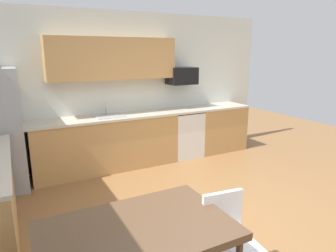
{
  "coord_description": "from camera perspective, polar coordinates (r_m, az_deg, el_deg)",
  "views": [
    {
      "loc": [
        -1.91,
        -2.64,
        2.01
      ],
      "look_at": [
        0.0,
        1.0,
        1.0
      ],
      "focal_mm": 32.38,
      "sensor_mm": 36.0,
      "label": 1
    }
  ],
  "objects": [
    {
      "name": "sink_basin",
      "position": [
        5.28,
        -10.92,
        1.18
      ],
      "size": [
        0.48,
        0.4,
        0.14
      ],
      "primitive_type": "cube",
      "color": "#A5A8AD",
      "rests_on": "countertop_back"
    },
    {
      "name": "upper_cabinets_back",
      "position": [
        5.33,
        -10.31,
        12.39
      ],
      "size": [
        2.2,
        0.34,
        0.7
      ],
      "primitive_type": "cube",
      "color": "tan"
    },
    {
      "name": "sink_faucet",
      "position": [
        5.42,
        -11.55,
        3.2
      ],
      "size": [
        0.02,
        0.02,
        0.24
      ],
      "primitive_type": "cylinder",
      "color": "#B2B5BA",
      "rests_on": "countertop_back"
    },
    {
      "name": "chair_near_table",
      "position": [
        2.77,
        11.24,
        -19.51
      ],
      "size": [
        0.44,
        0.44,
        0.85
      ],
      "color": "white",
      "rests_on": "ground"
    },
    {
      "name": "cabinet_run_back_right",
      "position": [
        6.42,
        9.4,
        -0.47
      ],
      "size": [
        1.07,
        0.6,
        0.9
      ],
      "primitive_type": "cube",
      "color": "tan",
      "rests_on": "ground"
    },
    {
      "name": "microwave",
      "position": [
        5.86,
        2.62,
        9.42
      ],
      "size": [
        0.54,
        0.36,
        0.32
      ],
      "primitive_type": "cube",
      "color": "black"
    },
    {
      "name": "countertop_back",
      "position": [
        5.41,
        -6.42,
        2.09
      ],
      "size": [
        4.8,
        0.64,
        0.04
      ],
      "primitive_type": "cube",
      "color": "beige",
      "rests_on": "cabinet_run_back"
    },
    {
      "name": "oven_range",
      "position": [
        5.96,
        2.99,
        -1.34
      ],
      "size": [
        0.6,
        0.6,
        0.91
      ],
      "color": "white",
      "rests_on": "ground"
    },
    {
      "name": "ground_plane",
      "position": [
        3.83,
        7.33,
        -17.96
      ],
      "size": [
        12.0,
        12.0,
        0.0
      ],
      "primitive_type": "plane",
      "color": "olive"
    },
    {
      "name": "dining_table",
      "position": [
        2.37,
        -5.91,
        -19.7
      ],
      "size": [
        1.4,
        0.9,
        0.77
      ],
      "color": "brown",
      "rests_on": "ground"
    },
    {
      "name": "wall_back",
      "position": [
        5.67,
        -7.84,
        6.98
      ],
      "size": [
        5.8,
        0.1,
        2.7
      ],
      "primitive_type": "cube",
      "color": "silver",
      "rests_on": "ground"
    },
    {
      "name": "cabinet_run_back",
      "position": [
        5.37,
        -11.34,
        -3.37
      ],
      "size": [
        2.48,
        0.6,
        0.9
      ],
      "primitive_type": "cube",
      "color": "tan",
      "rests_on": "ground"
    }
  ]
}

